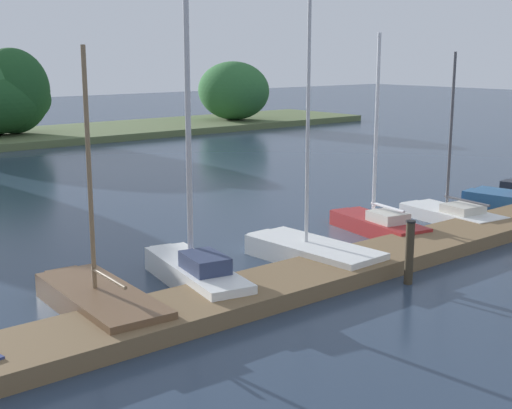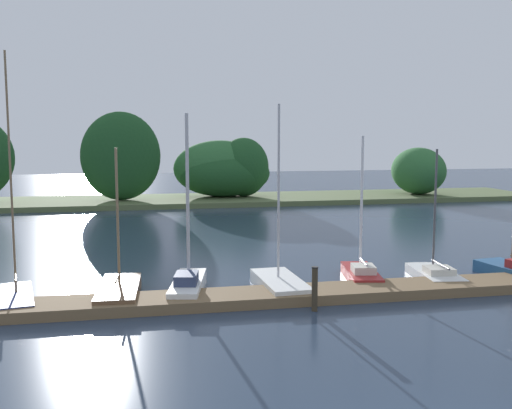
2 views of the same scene
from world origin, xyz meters
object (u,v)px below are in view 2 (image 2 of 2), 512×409
Objects in this scene: sailboat_1 at (16,295)px; sailboat_3 at (188,282)px; sailboat_6 at (434,273)px; mooring_piling_1 at (315,289)px; sailboat_4 at (279,283)px; sailboat_2 at (119,290)px; sailboat_5 at (361,272)px.

sailboat_3 is at bearing -99.35° from sailboat_1.
sailboat_6 is 6.46m from mooring_piling_1.
sailboat_4 is at bearing 100.44° from sailboat_6.
sailboat_2 is 2.37m from sailboat_3.
mooring_piling_1 is at bearing -115.90° from sailboat_3.
sailboat_5 is at bearing -97.33° from sailboat_1.
sailboat_2 is 5.60m from sailboat_4.
sailboat_2 reaches higher than sailboat_6.
sailboat_5 is 3.86× the size of mooring_piling_1.
sailboat_5 is at bearing 49.76° from mooring_piling_1.
sailboat_3 reaches higher than sailboat_5.
sailboat_1 is at bearing 104.23° from sailboat_5.
sailboat_1 is 12.38m from sailboat_5.
sailboat_3 is (5.69, 0.13, 0.11)m from sailboat_1.
sailboat_1 is 8.92m from sailboat_4.
mooring_piling_1 is at bearing -110.52° from sailboat_2.
sailboat_4 is (3.23, -0.23, -0.11)m from sailboat_3.
sailboat_5 is at bearing -81.91° from sailboat_2.
sailboat_6 is at bearing -78.02° from sailboat_3.
sailboat_3 is 4.40× the size of mooring_piling_1.
sailboat_3 is 3.24m from sailboat_4.
sailboat_4 reaches higher than sailboat_6.
sailboat_4 is at bearing 114.40° from sailboat_5.
sailboat_2 reaches higher than mooring_piling_1.
sailboat_1 reaches higher than sailboat_3.
sailboat_2 is 0.82× the size of sailboat_3.
mooring_piling_1 is at bearing -171.01° from sailboat_4.
sailboat_1 is 3.32m from sailboat_2.
sailboat_4 is (8.92, -0.10, -0.00)m from sailboat_1.
sailboat_2 is 1.02× the size of sailboat_6.
sailboat_1 reaches higher than sailboat_6.
sailboat_1 reaches higher than sailboat_5.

